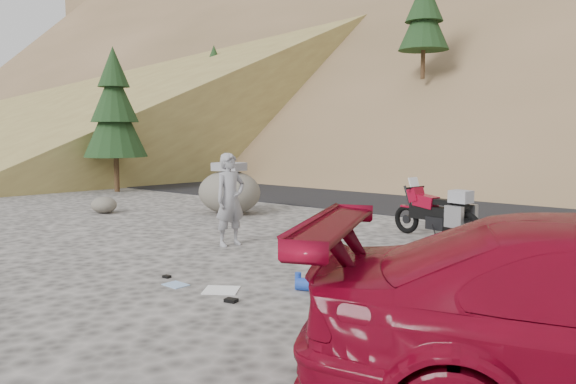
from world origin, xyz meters
TOP-DOWN VIEW (x-y plane):
  - ground at (0.00, 0.00)m, footprint 140.00×140.00m
  - road at (0.00, 9.00)m, footprint 120.00×7.00m
  - conifer_verge at (-11.00, 4.50)m, footprint 2.20×2.20m
  - motorcycle at (1.51, 3.39)m, footprint 2.02×0.82m
  - man at (-1.28, 0.35)m, footprint 0.52×0.70m
  - boulder at (-4.16, 3.22)m, footprint 1.75×1.50m
  - small_rock at (-6.80, 1.24)m, footprint 0.89×0.84m
  - gear_white_cloth at (0.74, -1.88)m, footprint 0.61×0.59m
  - gear_blue_mat at (1.71, -1.14)m, footprint 0.46×0.30m
  - gear_bottle at (1.51, -1.18)m, footprint 0.10×0.10m
  - gear_funnel at (3.98, -2.03)m, footprint 0.14×0.14m
  - gear_glove_a at (1.20, -2.16)m, footprint 0.17×0.14m
  - gear_glove_b at (-0.36, -1.91)m, footprint 0.12×0.09m
  - gear_blue_cloth at (0.05, -2.09)m, footprint 0.35×0.27m

SIDE VIEW (x-z plane):
  - ground at x=0.00m, z-range 0.00..0.00m
  - road at x=0.00m, z-range -0.03..0.03m
  - man at x=-1.28m, z-range -0.87..0.87m
  - gear_blue_cloth at x=0.05m, z-range 0.00..0.01m
  - gear_white_cloth at x=0.74m, z-range 0.00..0.02m
  - gear_glove_b at x=-0.36m, z-range 0.00..0.04m
  - gear_glove_a at x=1.20m, z-range 0.00..0.04m
  - gear_funnel at x=3.98m, z-range 0.00..0.17m
  - gear_blue_mat at x=1.71m, z-range 0.00..0.17m
  - gear_bottle at x=1.51m, z-range 0.00..0.24m
  - small_rock at x=-6.80m, z-range 0.00..0.43m
  - motorcycle at x=1.51m, z-range -0.09..1.12m
  - boulder at x=-4.16m, z-range -0.08..1.22m
  - conifer_verge at x=-11.00m, z-range 0.37..5.41m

